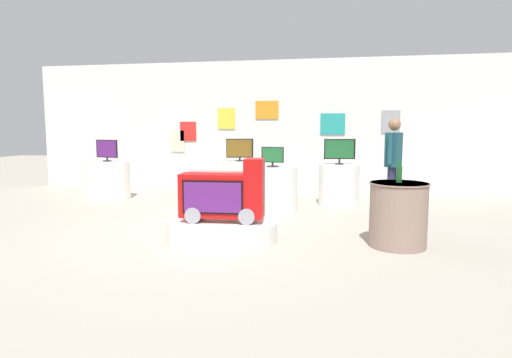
{
  "coord_description": "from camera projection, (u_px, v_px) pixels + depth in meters",
  "views": [
    {
      "loc": [
        1.82,
        -5.61,
        1.46
      ],
      "look_at": [
        0.66,
        0.53,
        0.72
      ],
      "focal_mm": 30.29,
      "sensor_mm": 36.0,
      "label": 1
    }
  ],
  "objects": [
    {
      "name": "main_display_pedestal",
      "position": [
        222.0,
        231.0,
        5.64
      ],
      "size": [
        1.44,
        1.44,
        0.25
      ],
      "primitive_type": "cylinder",
      "color": "white",
      "rests_on": "ground"
    },
    {
      "name": "side_table_round",
      "position": [
        398.0,
        214.0,
        5.3
      ],
      "size": [
        0.72,
        0.72,
        0.8
      ],
      "color": "gray",
      "rests_on": "ground"
    },
    {
      "name": "tv_on_center_rear",
      "position": [
        240.0,
        149.0,
        8.9
      ],
      "size": [
        0.54,
        0.21,
        0.46
      ],
      "color": "black",
      "rests_on": "display_pedestal_center_rear"
    },
    {
      "name": "bottle_on_side_table",
      "position": [
        399.0,
        174.0,
        5.27
      ],
      "size": [
        0.07,
        0.07,
        0.27
      ],
      "color": "#195926",
      "rests_on": "side_table_round"
    },
    {
      "name": "tv_on_left_rear",
      "position": [
        340.0,
        150.0,
        8.11
      ],
      "size": [
        0.58,
        0.16,
        0.48
      ],
      "color": "black",
      "rests_on": "display_pedestal_left_rear"
    },
    {
      "name": "display_pedestal_left_rear",
      "position": [
        339.0,
        185.0,
        8.19
      ],
      "size": [
        0.76,
        0.76,
        0.78
      ],
      "primitive_type": "cylinder",
      "color": "white",
      "rests_on": "ground"
    },
    {
      "name": "display_pedestal_right_rear",
      "position": [
        108.0,
        180.0,
        8.92
      ],
      "size": [
        0.89,
        0.89,
        0.78
      ],
      "primitive_type": "cylinder",
      "color": "white",
      "rests_on": "ground"
    },
    {
      "name": "ground_plane",
      "position": [
        203.0,
        234.0,
        5.98
      ],
      "size": [
        30.0,
        30.0,
        0.0
      ],
      "primitive_type": "plane",
      "color": "#A8A091"
    },
    {
      "name": "tv_on_far_right",
      "position": [
        273.0,
        156.0,
        7.58
      ],
      "size": [
        0.4,
        0.21,
        0.35
      ],
      "color": "black",
      "rests_on": "display_pedestal_far_right"
    },
    {
      "name": "display_pedestal_far_right",
      "position": [
        272.0,
        189.0,
        7.65
      ],
      "size": [
        0.89,
        0.89,
        0.78
      ],
      "primitive_type": "cylinder",
      "color": "white",
      "rests_on": "ground"
    },
    {
      "name": "display_pedestal_center_rear",
      "position": [
        240.0,
        180.0,
        8.98
      ],
      "size": [
        0.77,
        0.77,
        0.78
      ],
      "primitive_type": "cylinder",
      "color": "white",
      "rests_on": "ground"
    },
    {
      "name": "tv_on_right_rear",
      "position": [
        107.0,
        149.0,
        8.84
      ],
      "size": [
        0.56,
        0.22,
        0.44
      ],
      "color": "black",
      "rests_on": "display_pedestal_right_rear"
    },
    {
      "name": "novelty_firetruck_tv",
      "position": [
        224.0,
        196.0,
        5.57
      ],
      "size": [
        1.1,
        0.46,
        0.82
      ],
      "color": "gray",
      "rests_on": "main_display_pedestal"
    },
    {
      "name": "shopper_browsing_near_truck",
      "position": [
        393.0,
        159.0,
        7.08
      ],
      "size": [
        0.32,
        0.53,
        1.62
      ],
      "color": "#1E233F",
      "rests_on": "ground"
    },
    {
      "name": "back_wall_display",
      "position": [
        258.0,
        127.0,
        9.93
      ],
      "size": [
        10.91,
        0.13,
        2.98
      ],
      "color": "silver",
      "rests_on": "ground"
    }
  ]
}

